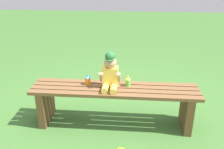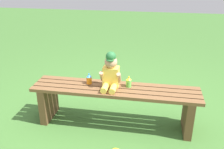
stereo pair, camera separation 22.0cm
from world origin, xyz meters
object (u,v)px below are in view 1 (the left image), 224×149
child_figure (110,72)px  sippy_cup_right (128,81)px  park_bench (115,99)px  sippy_cup_left (88,80)px

child_figure → sippy_cup_right: (0.19, 0.04, -0.12)m
child_figure → park_bench: bearing=-15.0°
sippy_cup_left → sippy_cup_right: 0.45m
sippy_cup_right → child_figure: bearing=-167.3°
park_bench → sippy_cup_left: size_ratio=14.89×
park_bench → child_figure: child_figure is taller
sippy_cup_left → sippy_cup_right: (0.45, 0.00, 0.00)m
park_bench → child_figure: (-0.05, 0.01, 0.32)m
park_bench → sippy_cup_left: sippy_cup_left is taller
sippy_cup_right → sippy_cup_left: bearing=180.0°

